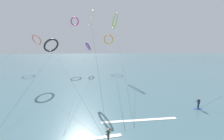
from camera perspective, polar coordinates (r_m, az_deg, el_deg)
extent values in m
cube|color=#476B75|center=(111.02, -5.65, 4.52)|extent=(400.00, 200.00, 0.08)
ellipsoid|color=#2647B7|center=(25.62, 32.07, -13.44)|extent=(1.40, 0.40, 0.06)
cylinder|color=#191E38|center=(25.35, 32.29, -12.66)|extent=(0.12, 0.12, 0.80)
cylinder|color=#191E38|center=(25.58, 32.02, -12.43)|extent=(0.12, 0.12, 0.80)
cube|color=#191E38|center=(25.23, 32.30, -11.04)|extent=(0.27, 0.36, 0.62)
sphere|color=tan|center=(25.09, 32.38, -10.14)|extent=(0.22, 0.22, 0.22)
cylinder|color=#191E38|center=(25.11, 32.35, -11.01)|extent=(0.51, 0.20, 0.39)
cylinder|color=#191E38|center=(25.48, 31.92, -10.69)|extent=(0.51, 0.20, 0.39)
cylinder|color=#1E2823|center=(15.11, -1.52, -26.69)|extent=(0.12, 0.12, 0.80)
cube|color=#1E2823|center=(14.58, -1.51, -24.76)|extent=(0.22, 0.33, 0.62)
sphere|color=tan|center=(14.35, -1.51, -23.37)|extent=(0.22, 0.22, 0.22)
cylinder|color=#1E2823|center=(14.47, -1.51, -24.82)|extent=(0.51, 0.12, 0.39)
cylinder|color=#1E2823|center=(14.84, -1.61, -23.86)|extent=(0.51, 0.12, 0.39)
torus|color=orange|center=(57.81, -1.47, 12.64)|extent=(4.05, 1.99, 3.80)
cylinder|color=#3F3F3F|center=(35.75, 0.04, 4.32)|extent=(2.76, 44.19, 12.55)
torus|color=#CC288E|center=(63.51, -15.19, 18.89)|extent=(3.71, 2.92, 3.60)
cylinder|color=#3F3F3F|center=(38.93, -21.36, 9.62)|extent=(2.73, 48.56, 20.04)
torus|color=black|center=(37.83, -23.87, 9.35)|extent=(4.39, 4.46, 3.43)
cylinder|color=#3F3F3F|center=(25.04, -17.98, -1.60)|extent=(11.77, 24.35, 9.73)
torus|color=silver|center=(33.50, -8.86, 20.50)|extent=(1.84, 3.84, 3.60)
cylinder|color=#3F3F3F|center=(22.49, -6.64, 5.44)|extent=(1.85, 20.87, 15.83)
torus|color=#EA7260|center=(63.12, -28.78, 11.00)|extent=(4.77, 3.99, 3.89)
torus|color=purple|center=(52.20, -9.90, 9.69)|extent=(2.83, 3.81, 3.20)
cylinder|color=#3F3F3F|center=(33.28, -12.13, 1.19)|extent=(1.28, 38.65, 9.62)
torus|color=#8CC62D|center=(49.18, 1.19, 19.72)|extent=(2.06, 5.38, 5.19)
cylinder|color=#3F3F3F|center=(31.52, 3.28, 8.70)|extent=(2.71, 33.77, 18.13)
cube|color=white|center=(19.31, 11.39, -19.84)|extent=(10.00, 0.60, 0.12)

